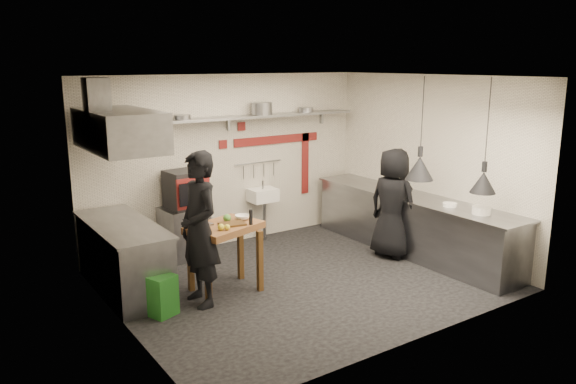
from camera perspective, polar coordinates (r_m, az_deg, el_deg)
floor at (r=7.95m, az=1.44°, el=-8.97°), size 5.00×5.00×0.00m
ceiling at (r=7.37m, az=1.56°, el=11.64°), size 5.00×5.00×0.00m
wall_back at (r=9.29m, az=-6.08°, el=3.19°), size 5.00×0.04×2.80m
wall_front at (r=6.01m, az=13.27°, el=-2.56°), size 5.00×0.04×2.80m
wall_left at (r=6.45m, az=-16.87°, el=-1.72°), size 0.04×4.20×2.80m
wall_right at (r=9.20m, az=14.27°, el=2.75°), size 0.04×4.20×2.80m
red_band_horiz at (r=9.71m, az=-1.11°, el=5.35°), size 1.70×0.02×0.14m
red_band_vert at (r=10.12m, az=1.75°, el=2.92°), size 0.14×0.02×1.10m
red_tile_a at (r=9.32m, az=-4.74°, el=6.66°), size 0.14×0.02×0.14m
red_tile_b at (r=9.19m, az=-6.62°, el=4.83°), size 0.14×0.02×0.14m
back_shelf at (r=9.04m, az=-5.65°, el=7.53°), size 4.60×0.34×0.04m
shelf_bracket_left at (r=8.46m, az=-17.55°, el=5.93°), size 0.04×0.06×0.24m
shelf_bracket_mid at (r=9.18m, az=-6.09°, el=6.97°), size 0.04×0.06×0.24m
shelf_bracket_right at (r=10.21m, az=3.42°, el=7.63°), size 0.04×0.06×0.24m
pan_far_left at (r=8.52m, az=-12.93°, el=7.37°), size 0.35×0.35×0.09m
pan_mid_left at (r=8.66m, az=-10.69°, el=7.49°), size 0.31×0.31×0.07m
stock_pot at (r=9.30m, az=-2.68°, el=8.47°), size 0.36×0.36×0.20m
pan_right at (r=9.81m, az=1.86°, el=8.36°), size 0.31×0.31×0.08m
oven_stand at (r=8.88m, az=-10.48°, el=-4.07°), size 0.68×0.63×0.80m
combi_oven at (r=8.70m, az=-10.41°, el=0.27°), size 0.57×0.54×0.58m
oven_door at (r=8.44m, az=-9.58°, el=-0.07°), size 0.55×0.08×0.46m
oven_glass at (r=8.38m, az=-9.77°, el=-0.19°), size 0.40×0.05×0.34m
hand_sink at (r=9.53m, az=-2.57°, el=-0.31°), size 0.46×0.34×0.22m
sink_tap at (r=9.49m, az=-2.58°, el=0.75°), size 0.03×0.03×0.14m
sink_drain at (r=9.61m, az=-2.42°, el=-2.90°), size 0.06×0.06×0.66m
utensil_rail at (r=9.54m, az=-3.04°, el=3.01°), size 0.90×0.02×0.02m
counter_right at (r=9.16m, az=12.47°, el=-3.31°), size 0.70×3.80×0.90m
counter_right_top at (r=9.04m, az=12.62°, el=-0.48°), size 0.76×3.90×0.03m
plate_stack at (r=8.20m, az=19.06°, el=-1.77°), size 0.33×0.33×0.11m
small_bowl_right at (r=8.51m, az=16.12°, el=-1.25°), size 0.21×0.21×0.05m
counter_left at (r=7.78m, az=-16.31°, el=-6.48°), size 0.70×1.90×0.90m
counter_left_top at (r=7.64m, az=-16.53°, el=-3.19°), size 0.76×2.00×0.03m
extractor_hood at (r=7.42m, az=-16.78°, el=6.06°), size 0.78×1.60×0.50m
hood_duct at (r=7.31m, az=-18.87°, el=8.98°), size 0.28×0.28×0.50m
green_bin at (r=7.02m, az=-12.76°, el=-10.19°), size 0.39×0.39×0.50m
prep_table at (r=7.51m, az=-6.41°, el=-6.66°), size 1.07×0.89×0.92m
cutting_board at (r=7.33m, az=-5.69°, el=-3.25°), size 0.36×0.28×0.02m
pepper_mill at (r=7.30m, az=-3.80°, el=-2.56°), size 0.06×0.06×0.20m
lemon_a at (r=7.11m, az=-6.82°, el=-3.56°), size 0.11×0.11×0.09m
lemon_b at (r=7.11m, az=-6.19°, el=-3.57°), size 0.09×0.09×0.07m
veg_ball at (r=7.47m, az=-6.21°, el=-2.64°), size 0.12×0.12×0.11m
steel_tray at (r=7.32m, az=-8.36°, el=-3.32°), size 0.19×0.14×0.03m
bowl at (r=7.56m, az=-4.67°, el=-2.57°), size 0.22×0.22×0.06m
heat_lamp_near at (r=7.90m, az=13.42°, el=6.24°), size 0.47×0.47×1.41m
heat_lamp_far at (r=7.88m, az=19.56°, el=5.37°), size 0.41×0.41×1.54m
chef_left at (r=7.01m, az=-8.99°, el=-3.77°), size 0.47×0.71×1.95m
chef_right at (r=8.81m, az=10.60°, el=-1.13°), size 0.69×0.92×1.71m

